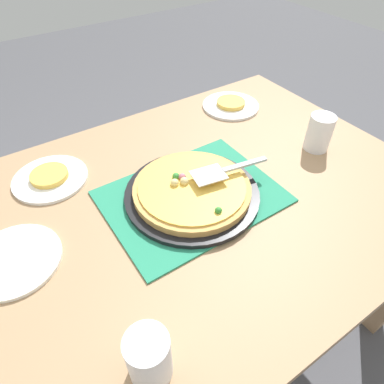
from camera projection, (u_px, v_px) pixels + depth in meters
name	position (u px, v px, depth m)	size (l,w,h in m)	color
ground_plane	(192.00, 321.00, 1.49)	(8.00, 8.00, 0.00)	#4C4C51
dining_table	(192.00, 223.00, 1.05)	(1.40, 1.00, 0.75)	#9E7A56
placemat	(192.00, 196.00, 0.97)	(0.48, 0.36, 0.01)	#237F5B
pizza_pan	(192.00, 194.00, 0.96)	(0.38, 0.38, 0.01)	black
pizza	(192.00, 189.00, 0.95)	(0.33, 0.33, 0.04)	tan
plate_near_left	(231.00, 106.00, 1.34)	(0.22, 0.22, 0.01)	white
plate_far_right	(50.00, 179.00, 1.02)	(0.22, 0.22, 0.01)	white
plate_side	(14.00, 260.00, 0.81)	(0.22, 0.22, 0.01)	white
served_slice_left	(231.00, 103.00, 1.33)	(0.11, 0.11, 0.02)	#EAB747
served_slice_right	(49.00, 175.00, 1.01)	(0.11, 0.11, 0.02)	#EAB747
cup_near	(319.00, 133.00, 1.10)	(0.08, 0.08, 0.12)	white
cup_far	(149.00, 357.00, 0.59)	(0.08, 0.08, 0.12)	white
pizza_server	(224.00, 170.00, 0.96)	(0.23, 0.08, 0.01)	silver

